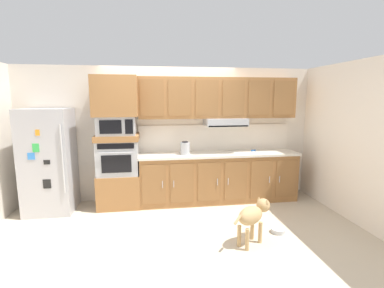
{
  "coord_description": "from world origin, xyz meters",
  "views": [
    {
      "loc": [
        -0.36,
        -4.22,
        1.92
      ],
      "look_at": [
        0.27,
        0.03,
        1.22
      ],
      "focal_mm": 26.05,
      "sensor_mm": 36.0,
      "label": 1
    }
  ],
  "objects_px": {
    "refrigerator": "(49,161)",
    "built_in_oven": "(118,157)",
    "microwave": "(117,125)",
    "electric_kettle": "(185,148)",
    "screwdriver": "(254,150)",
    "dog": "(253,215)",
    "dog_food_bowl": "(278,230)"
  },
  "relations": [
    {
      "from": "built_in_oven",
      "to": "microwave",
      "type": "bearing_deg",
      "value": -0.77
    },
    {
      "from": "built_in_oven",
      "to": "screwdriver",
      "type": "height_order",
      "value": "built_in_oven"
    },
    {
      "from": "microwave",
      "to": "electric_kettle",
      "type": "bearing_deg",
      "value": -2.28
    },
    {
      "from": "microwave",
      "to": "dog_food_bowl",
      "type": "xyz_separation_m",
      "value": [
        2.38,
        -1.41,
        -1.43
      ]
    },
    {
      "from": "refrigerator",
      "to": "built_in_oven",
      "type": "relative_size",
      "value": 2.51
    },
    {
      "from": "microwave",
      "to": "electric_kettle",
      "type": "xyz_separation_m",
      "value": [
        1.19,
        -0.05,
        -0.43
      ]
    },
    {
      "from": "refrigerator",
      "to": "electric_kettle",
      "type": "xyz_separation_m",
      "value": [
        2.32,
        0.02,
        0.15
      ]
    },
    {
      "from": "microwave",
      "to": "built_in_oven",
      "type": "bearing_deg",
      "value": 179.23
    },
    {
      "from": "refrigerator",
      "to": "electric_kettle",
      "type": "distance_m",
      "value": 2.33
    },
    {
      "from": "dog",
      "to": "dog_food_bowl",
      "type": "bearing_deg",
      "value": -9.14
    },
    {
      "from": "screwdriver",
      "to": "electric_kettle",
      "type": "distance_m",
      "value": 1.35
    },
    {
      "from": "refrigerator",
      "to": "dog_food_bowl",
      "type": "distance_m",
      "value": 3.85
    },
    {
      "from": "refrigerator",
      "to": "built_in_oven",
      "type": "xyz_separation_m",
      "value": [
        1.13,
        0.07,
        0.02
      ]
    },
    {
      "from": "electric_kettle",
      "to": "dog_food_bowl",
      "type": "relative_size",
      "value": 1.2
    },
    {
      "from": "screwdriver",
      "to": "dog",
      "type": "xyz_separation_m",
      "value": [
        -0.63,
        -1.69,
        -0.54
      ]
    },
    {
      "from": "built_in_oven",
      "to": "electric_kettle",
      "type": "relative_size",
      "value": 2.92
    },
    {
      "from": "built_in_oven",
      "to": "microwave",
      "type": "relative_size",
      "value": 1.09
    },
    {
      "from": "screwdriver",
      "to": "dog",
      "type": "relative_size",
      "value": 0.24
    },
    {
      "from": "screwdriver",
      "to": "dog",
      "type": "height_order",
      "value": "screwdriver"
    },
    {
      "from": "screwdriver",
      "to": "dog",
      "type": "distance_m",
      "value": 1.88
    },
    {
      "from": "refrigerator",
      "to": "dog_food_bowl",
      "type": "bearing_deg",
      "value": -20.94
    },
    {
      "from": "microwave",
      "to": "dog",
      "type": "relative_size",
      "value": 0.97
    },
    {
      "from": "microwave",
      "to": "screwdriver",
      "type": "distance_m",
      "value": 2.59
    },
    {
      "from": "refrigerator",
      "to": "electric_kettle",
      "type": "height_order",
      "value": "refrigerator"
    },
    {
      "from": "built_in_oven",
      "to": "screwdriver",
      "type": "xyz_separation_m",
      "value": [
        2.53,
        0.06,
        0.03
      ]
    },
    {
      "from": "electric_kettle",
      "to": "dog_food_bowl",
      "type": "bearing_deg",
      "value": -48.91
    },
    {
      "from": "refrigerator",
      "to": "dog",
      "type": "bearing_deg",
      "value": -27.18
    },
    {
      "from": "electric_kettle",
      "to": "microwave",
      "type": "bearing_deg",
      "value": 177.72
    },
    {
      "from": "refrigerator",
      "to": "built_in_oven",
      "type": "bearing_deg",
      "value": 3.42
    },
    {
      "from": "electric_kettle",
      "to": "built_in_oven",
      "type": "bearing_deg",
      "value": 177.72
    },
    {
      "from": "refrigerator",
      "to": "screwdriver",
      "type": "bearing_deg",
      "value": 2.0
    },
    {
      "from": "electric_kettle",
      "to": "dog_food_bowl",
      "type": "xyz_separation_m",
      "value": [
        1.19,
        -1.36,
        -1.0
      ]
    }
  ]
}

